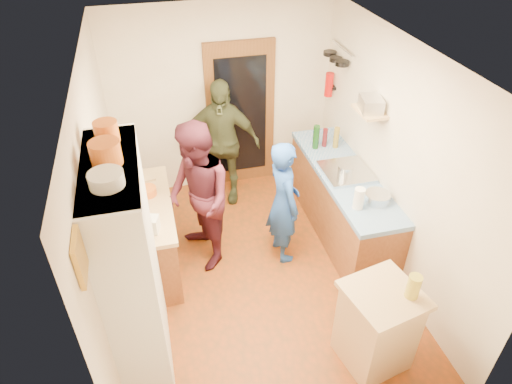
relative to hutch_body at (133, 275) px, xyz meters
name	(u,v)px	position (x,y,z in m)	size (l,w,h in m)	color
floor	(258,273)	(1.30, 0.80, -1.11)	(3.00, 4.00, 0.02)	#8D390F
ceiling	(259,53)	(1.30, 0.80, 1.51)	(3.00, 4.00, 0.02)	silver
wall_back	(222,100)	(1.30, 2.81, 0.20)	(3.00, 0.02, 2.60)	beige
wall_front	(335,348)	(1.30, -1.21, 0.20)	(3.00, 0.02, 2.60)	beige
wall_left	(104,204)	(-0.21, 0.80, 0.20)	(0.02, 4.00, 2.60)	beige
wall_right	(395,162)	(2.81, 0.80, 0.20)	(0.02, 4.00, 2.60)	beige
door_frame	(241,116)	(1.55, 2.77, -0.05)	(0.95, 0.06, 2.10)	brown
door_glass	(241,117)	(1.55, 2.74, -0.05)	(0.70, 0.02, 1.70)	black
hutch_body	(133,275)	(0.00, 0.00, 0.00)	(0.40, 1.20, 2.20)	silver
hutch_top_shelf	(109,167)	(0.00, 0.00, 1.08)	(0.40, 1.14, 0.04)	silver
plate_stack	(106,179)	(0.00, -0.26, 1.15)	(0.23, 0.23, 0.10)	white
orange_pot_a	(106,153)	(0.00, 0.01, 1.19)	(0.21, 0.21, 0.17)	orange
orange_pot_b	(106,132)	(0.00, 0.34, 1.18)	(0.18, 0.18, 0.16)	orange
left_counter_base	(148,237)	(0.10, 1.25, -0.68)	(0.60, 1.40, 0.85)	brown
left_counter_top	(142,206)	(0.10, 1.25, -0.23)	(0.64, 1.44, 0.05)	tan
toaster	(148,224)	(0.15, 0.79, -0.12)	(0.22, 0.15, 0.16)	white
kettle	(136,207)	(0.05, 1.10, -0.11)	(0.16, 0.16, 0.18)	white
orange_bowl	(147,191)	(0.18, 1.42, -0.15)	(0.20, 0.20, 0.09)	orange
chopping_board	(141,178)	(0.12, 1.76, -0.19)	(0.30, 0.22, 0.03)	tan
right_counter_base	(341,204)	(2.50, 1.30, -0.68)	(0.60, 2.20, 0.84)	brown
right_counter_top	(345,174)	(2.50, 1.30, -0.23)	(0.62, 2.22, 0.06)	#0346A6
hob	(346,172)	(2.50, 1.28, -0.18)	(0.55, 0.58, 0.04)	silver
pot_on_hob	(345,170)	(2.45, 1.20, -0.10)	(0.18, 0.18, 0.12)	silver
bottle_a	(316,137)	(2.35, 1.93, -0.04)	(0.08, 0.08, 0.32)	#143F14
bottle_b	(325,138)	(2.48, 1.95, -0.08)	(0.06, 0.06, 0.25)	#591419
bottle_c	(336,138)	(2.61, 1.88, -0.06)	(0.07, 0.07, 0.28)	olive
paper_towel	(359,199)	(2.35, 0.62, -0.08)	(0.11, 0.11, 0.25)	white
mixing_bowl	(377,198)	(2.60, 0.67, -0.15)	(0.28, 0.28, 0.11)	silver
island_base	(376,328)	(2.07, -0.56, -0.67)	(0.55, 0.55, 0.86)	tan
island_top	(384,295)	(2.07, -0.56, -0.22)	(0.62, 0.62, 0.05)	tan
cutting_board	(376,292)	(2.01, -0.52, -0.21)	(0.35, 0.28, 0.02)	white
oil_jar	(414,286)	(2.27, -0.64, -0.07)	(0.12, 0.12, 0.23)	#AD9E2D
pan_rail	(342,48)	(2.76, 2.33, 0.95)	(0.02, 0.02, 0.65)	silver
pan_hang_a	(342,63)	(2.70, 2.15, 0.82)	(0.18, 0.18, 0.05)	black
pan_hang_b	(336,59)	(2.70, 2.35, 0.80)	(0.16, 0.16, 0.05)	black
pan_hang_c	(330,53)	(2.70, 2.55, 0.81)	(0.17, 0.17, 0.05)	black
wall_shelf	(370,111)	(2.67, 1.25, 0.60)	(0.26, 0.42, 0.03)	tan
radio	(371,104)	(2.67, 1.25, 0.69)	(0.22, 0.30, 0.15)	silver
ext_bracket	(333,88)	(2.77, 2.50, 0.35)	(0.06, 0.10, 0.04)	black
fire_extinguisher	(329,85)	(2.71, 2.50, 0.40)	(0.11, 0.11, 0.32)	red
picture_frame	(80,258)	(-0.18, -0.75, 0.95)	(0.03, 0.25, 0.30)	gold
person_hob	(287,203)	(1.69, 1.05, -0.33)	(0.56, 0.37, 1.55)	#1F45A0
person_left	(199,196)	(0.73, 1.26, -0.20)	(0.87, 0.68, 1.80)	#411623
person_back	(222,143)	(1.20, 2.38, -0.22)	(1.04, 0.43, 1.77)	#343822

